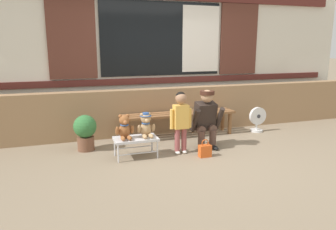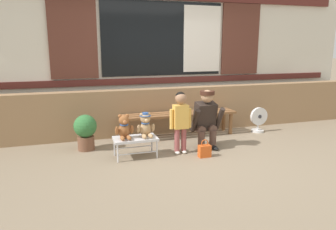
{
  "view_description": "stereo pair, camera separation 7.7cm",
  "coord_description": "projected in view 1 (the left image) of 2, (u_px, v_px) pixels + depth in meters",
  "views": [
    {
      "loc": [
        -1.94,
        -4.29,
        1.64
      ],
      "look_at": [
        -0.34,
        0.47,
        0.55
      ],
      "focal_mm": 34.61,
      "sensor_mm": 36.0,
      "label": 1
    },
    {
      "loc": [
        -1.87,
        -4.31,
        1.64
      ],
      "look_at": [
        -0.34,
        0.47,
        0.55
      ],
      "focal_mm": 34.61,
      "sensor_mm": 36.0,
      "label": 2
    }
  ],
  "objects": [
    {
      "name": "shop_facade",
      "position": [
        161.0,
        38.0,
        6.35
      ],
      "size": [
        8.33,
        0.26,
        3.51
      ],
      "color": "silver",
      "rests_on": "ground"
    },
    {
      "name": "floor_fan",
      "position": [
        257.0,
        120.0,
        6.2
      ],
      "size": [
        0.34,
        0.24,
        0.48
      ],
      "color": "silver",
      "rests_on": "ground"
    },
    {
      "name": "small_display_bench",
      "position": [
        136.0,
        140.0,
        4.78
      ],
      "size": [
        0.64,
        0.36,
        0.3
      ],
      "color": "silver",
      "rests_on": "ground"
    },
    {
      "name": "brick_low_wall",
      "position": [
        169.0,
        110.0,
        6.15
      ],
      "size": [
        8.16,
        0.25,
        0.85
      ],
      "primitive_type": "cube",
      "color": "#997551",
      "rests_on": "ground"
    },
    {
      "name": "child_standing",
      "position": [
        181.0,
        116.0,
        4.88
      ],
      "size": [
        0.35,
        0.18,
        0.96
      ],
      "color": "#994C4C",
      "rests_on": "ground"
    },
    {
      "name": "potted_plant",
      "position": [
        85.0,
        131.0,
        5.08
      ],
      "size": [
        0.36,
        0.36,
        0.57
      ],
      "color": "brown",
      "rests_on": "ground"
    },
    {
      "name": "adult_crouching",
      "position": [
        206.0,
        118.0,
        5.2
      ],
      "size": [
        0.5,
        0.49,
        0.95
      ],
      "color": "brown",
      "rests_on": "ground"
    },
    {
      "name": "handbag_on_ground",
      "position": [
        205.0,
        151.0,
        4.83
      ],
      "size": [
        0.18,
        0.11,
        0.27
      ],
      "color": "#DB561E",
      "rests_on": "ground"
    },
    {
      "name": "teddy_bear_plain",
      "position": [
        125.0,
        128.0,
        4.69
      ],
      "size": [
        0.28,
        0.26,
        0.36
      ],
      "color": "#93562D",
      "rests_on": "small_display_bench"
    },
    {
      "name": "wooden_bench_long",
      "position": [
        179.0,
        116.0,
        5.85
      ],
      "size": [
        2.1,
        0.4,
        0.44
      ],
      "color": "brown",
      "rests_on": "ground"
    },
    {
      "name": "ground_plane",
      "position": [
        199.0,
        155.0,
        4.92
      ],
      "size": [
        60.0,
        60.0,
        0.0
      ],
      "primitive_type": "plane",
      "color": "#84725B"
    },
    {
      "name": "teddy_bear_with_hat",
      "position": [
        146.0,
        125.0,
        4.79
      ],
      "size": [
        0.28,
        0.27,
        0.36
      ],
      "color": "tan",
      "rests_on": "small_display_bench"
    }
  ]
}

